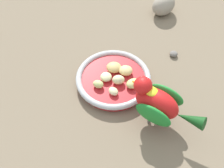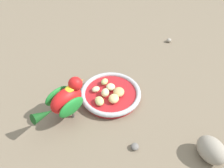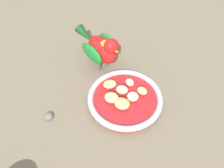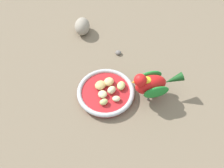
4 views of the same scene
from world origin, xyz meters
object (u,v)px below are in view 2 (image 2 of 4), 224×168
apple_piece_1 (103,82)px  pebble_0 (135,147)px  apple_piece_2 (111,87)px  apple_piece_3 (105,93)px  apple_piece_4 (114,99)px  parrot (65,100)px  apple_piece_6 (99,101)px  rock_large (211,150)px  apple_piece_0 (119,92)px  apple_piece_5 (96,89)px  pebble_1 (169,40)px  feeding_bowl (110,95)px

apple_piece_1 → pebble_0: 0.24m
apple_piece_1 → apple_piece_2: (0.01, -0.03, -0.00)m
apple_piece_2 → apple_piece_3: bearing=-146.4°
apple_piece_1 → apple_piece_3: (-0.02, -0.05, 0.00)m
apple_piece_4 → parrot: parrot is taller
parrot → apple_piece_6: bearing=-27.7°
apple_piece_3 → rock_large: bearing=-62.3°
apple_piece_2 → apple_piece_6: (-0.06, -0.04, 0.00)m
apple_piece_0 → apple_piece_2: bearing=110.0°
pebble_0 → apple_piece_2: bearing=81.9°
apple_piece_4 → apple_piece_6: (-0.04, 0.01, -0.00)m
apple_piece_5 → apple_piece_6: size_ratio=0.75×
pebble_1 → apple_piece_0: bearing=-149.6°
apple_piece_4 → parrot: size_ratio=0.21×
parrot → apple_piece_0: bearing=-22.3°
apple_piece_6 → apple_piece_1: bearing=57.6°
pebble_1 → apple_piece_3: bearing=-154.2°
apple_piece_0 → feeding_bowl: bearing=145.0°
apple_piece_1 → parrot: bearing=-157.4°
apple_piece_2 → pebble_1: apple_piece_2 is taller
apple_piece_1 → pebble_1: size_ratio=1.34×
apple_piece_1 → apple_piece_4: 0.08m
apple_piece_2 → pebble_1: 0.38m
apple_piece_2 → parrot: parrot is taller
feeding_bowl → apple_piece_1: (-0.00, 0.05, 0.01)m
apple_piece_4 → parrot: bearing=171.1°
feeding_bowl → parrot: bearing=-174.9°
apple_piece_5 → parrot: bearing=-159.1°
apple_piece_2 → apple_piece_3: 0.03m
apple_piece_0 → apple_piece_2: 0.04m
apple_piece_0 → apple_piece_4: size_ratio=1.08×
apple_piece_1 → apple_piece_3: 0.05m
apple_piece_1 → apple_piece_3: apple_piece_3 is taller
apple_piece_4 → pebble_1: size_ratio=1.76×
parrot → rock_large: size_ratio=2.14×
apple_piece_6 → rock_large: size_ratio=0.43×
apple_piece_1 → apple_piece_4: size_ratio=0.77×
apple_piece_2 → apple_piece_6: 0.07m
apple_piece_2 → apple_piece_4: (-0.01, -0.05, 0.00)m
apple_piece_6 → feeding_bowl: bearing=28.2°
parrot → pebble_1: size_ratio=8.46×
apple_piece_2 → parrot: size_ratio=0.17×
apple_piece_1 → apple_piece_6: size_ratio=0.79×
apple_piece_6 → apple_piece_3: bearing=38.1°
apple_piece_3 → apple_piece_4: 0.04m
feeding_bowl → apple_piece_3: 0.02m
pebble_0 → parrot: bearing=124.4°
apple_piece_2 → apple_piece_6: bearing=-144.0°
apple_piece_2 → apple_piece_5: size_ratio=1.12×
feeding_bowl → apple_piece_2: bearing=55.8°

